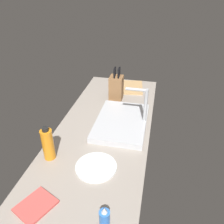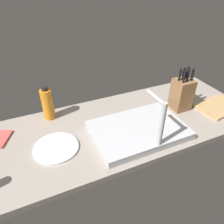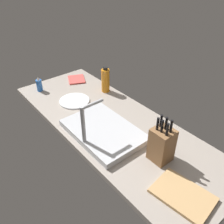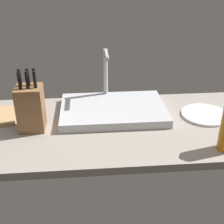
# 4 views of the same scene
# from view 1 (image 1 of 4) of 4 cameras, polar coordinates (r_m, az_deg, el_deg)

# --- Properties ---
(countertop_slab) EXTENTS (1.74, 0.65, 0.04)m
(countertop_slab) POSITION_cam_1_polar(r_m,az_deg,el_deg) (1.65, -1.99, -4.31)
(countertop_slab) COLOR gray
(countertop_slab) RESTS_ON ground
(sink_basin) EXTENTS (0.52, 0.35, 0.04)m
(sink_basin) POSITION_cam_1_polar(r_m,az_deg,el_deg) (1.66, 2.34, -2.48)
(sink_basin) COLOR #B7BABF
(sink_basin) RESTS_ON countertop_slab
(faucet) EXTENTS (0.06, 0.15, 0.29)m
(faucet) POSITION_cam_1_polar(r_m,az_deg,el_deg) (1.59, 7.72, 1.89)
(faucet) COLOR #B7BABF
(faucet) RESTS_ON countertop_slab
(knife_block) EXTENTS (0.11, 0.11, 0.28)m
(knife_block) POSITION_cam_1_polar(r_m,az_deg,el_deg) (1.96, 1.17, 6.09)
(knife_block) COLOR brown
(knife_block) RESTS_ON countertop_slab
(cutting_board) EXTENTS (0.31, 0.23, 0.02)m
(cutting_board) POSITION_cam_1_polar(r_m,az_deg,el_deg) (2.20, 4.99, 6.14)
(cutting_board) COLOR tan
(cutting_board) RESTS_ON countertop_slab
(soap_bottle) EXTENTS (0.05, 0.05, 0.13)m
(soap_bottle) POSITION_cam_1_polar(r_m,az_deg,el_deg) (1.07, -1.86, -24.96)
(soap_bottle) COLOR blue
(soap_bottle) RESTS_ON countertop_slab
(water_bottle) EXTENTS (0.07, 0.07, 0.22)m
(water_bottle) POSITION_cam_1_polar(r_m,az_deg,el_deg) (1.38, -15.61, -7.65)
(water_bottle) COLOR orange
(water_bottle) RESTS_ON countertop_slab
(dinner_plate) EXTENTS (0.23, 0.23, 0.01)m
(dinner_plate) POSITION_cam_1_polar(r_m,az_deg,el_deg) (1.34, -3.97, -13.40)
(dinner_plate) COLOR white
(dinner_plate) RESTS_ON countertop_slab
(dish_towel) EXTENTS (0.21, 0.20, 0.01)m
(dish_towel) POSITION_cam_1_polar(r_m,az_deg,el_deg) (1.22, -18.38, -21.16)
(dish_towel) COLOR #CC4C47
(dish_towel) RESTS_ON countertop_slab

